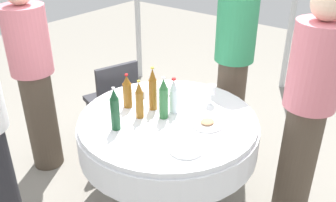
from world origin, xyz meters
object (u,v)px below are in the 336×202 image
object	(u,v)px
plate_front	(186,149)
person_inner	(308,108)
bottle_dark_green_west	(115,110)
person_west	(234,62)
plate_east	(174,90)
bottle_amber_north	(153,90)
wine_glass_left	(212,90)
bottle_amber_mid	(139,101)
wine_glass_inner	(141,96)
dining_table	(168,135)
bottle_clear_far	(174,97)
chair_mid	(114,97)
bottle_amber_inner	(127,92)
person_far	(34,77)
bottle_green_left	(164,99)
plate_right	(207,123)

from	to	relation	value
plate_front	person_inner	distance (m)	0.88
bottle_dark_green_west	plate_front	bearing A→B (deg)	-80.23
person_west	plate_east	bearing A→B (deg)	-112.92
bottle_amber_north	wine_glass_left	bearing A→B (deg)	-41.04
bottle_amber_mid	wine_glass_inner	bearing A→B (deg)	38.09
dining_table	bottle_clear_far	bearing A→B (deg)	9.04
chair_mid	person_west	bearing A→B (deg)	-36.31
bottle_amber_inner	person_far	bearing A→B (deg)	108.33
person_west	bottle_green_left	bearing A→B (deg)	-91.30
bottle_dark_green_west	bottle_amber_mid	world-z (taller)	bottle_dark_green_west
bottle_amber_mid	person_far	bearing A→B (deg)	101.68
wine_glass_inner	wine_glass_left	world-z (taller)	wine_glass_left
bottle_dark_green_west	wine_glass_left	size ratio (longest dim) A/B	2.02
bottle_amber_north	dining_table	bearing A→B (deg)	-99.71
bottle_dark_green_west	bottle_green_left	bearing A→B (deg)	-26.59
person_far	plate_east	bearing A→B (deg)	-68.94
person_far	dining_table	bearing A→B (deg)	-90.00
dining_table	plate_east	world-z (taller)	plate_east
person_west	chair_mid	size ratio (longest dim) A/B	1.93
plate_right	bottle_green_left	bearing A→B (deg)	109.27
bottle_dark_green_west	bottle_amber_mid	xyz separation A→B (m)	(0.22, -0.02, -0.01)
bottle_clear_far	plate_right	bearing A→B (deg)	-89.96
wine_glass_left	plate_front	xyz separation A→B (m)	(-0.62, -0.21, -0.10)
bottle_amber_north	person_west	xyz separation A→B (m)	(0.88, -0.18, -0.01)
person_west	bottle_dark_green_west	bearing A→B (deg)	-97.98
bottle_amber_north	bottle_dark_green_west	bearing A→B (deg)	177.25
bottle_amber_inner	wine_glass_inner	bearing A→B (deg)	-47.34
bottle_green_left	person_inner	world-z (taller)	person_inner
bottle_clear_far	plate_east	distance (m)	0.37
plate_front	plate_east	xyz separation A→B (m)	(0.61, 0.57, 0.00)
bottle_amber_mid	bottle_amber_inner	bearing A→B (deg)	70.63
plate_east	dining_table	bearing A→B (deg)	-148.07
dining_table	person_inner	xyz separation A→B (m)	(0.46, -0.83, 0.30)
bottle_green_left	plate_east	world-z (taller)	bottle_green_left
bottle_amber_inner	plate_right	distance (m)	0.65
bottle_amber_inner	bottle_clear_far	bearing A→B (deg)	-65.62
bottle_dark_green_west	plate_east	bearing A→B (deg)	3.53
bottle_green_left	plate_right	bearing A→B (deg)	-70.73
bottle_clear_far	plate_front	bearing A→B (deg)	-133.49
bottle_green_left	person_west	world-z (taller)	person_west
bottle_clear_far	bottle_amber_inner	size ratio (longest dim) A/B	1.02
person_far	bottle_amber_north	bearing A→B (deg)	-85.98
bottle_amber_north	plate_front	world-z (taller)	bottle_amber_north
bottle_amber_north	plate_east	distance (m)	0.37
bottle_green_left	person_far	world-z (taller)	person_far
plate_east	chair_mid	xyz separation A→B (m)	(-0.09, 0.63, -0.23)
person_far	wine_glass_inner	bearing A→B (deg)	-85.19
person_far	bottle_amber_mid	bearing A→B (deg)	-94.40
person_west	person_far	world-z (taller)	person_west
wine_glass_inner	person_far	world-z (taller)	person_far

